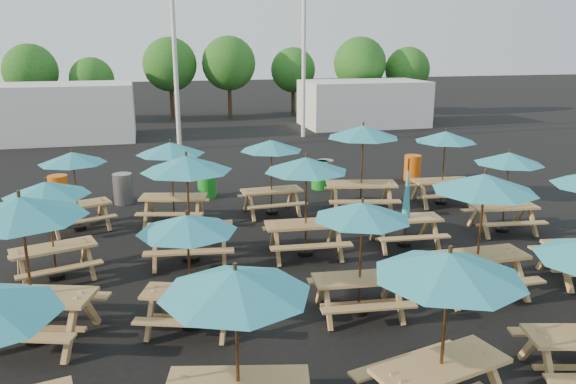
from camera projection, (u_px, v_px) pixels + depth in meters
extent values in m
plane|color=black|center=(304.00, 253.00, 13.31)|extent=(120.00, 120.00, 0.00)
cube|color=tan|center=(32.00, 296.00, 9.20)|extent=(2.13, 1.35, 0.07)
cube|color=tan|center=(10.00, 336.00, 8.58)|extent=(1.97, 0.88, 0.04)
cube|color=tan|center=(55.00, 295.00, 9.98)|extent=(1.97, 0.88, 0.04)
cylinder|color=black|center=(37.00, 338.00, 9.40)|extent=(0.40, 0.40, 0.11)
cylinder|color=brown|center=(29.00, 271.00, 9.08)|extent=(0.05, 0.05, 2.54)
cone|color=teal|center=(20.00, 207.00, 8.80)|extent=(2.59, 2.59, 0.35)
cube|color=tan|center=(53.00, 248.00, 11.71)|extent=(1.79, 1.12, 0.06)
cube|color=tan|center=(60.00, 269.00, 11.28)|extent=(1.66, 0.72, 0.04)
cube|color=tan|center=(50.00, 251.00, 12.29)|extent=(1.66, 0.72, 0.04)
cylinder|color=black|center=(57.00, 276.00, 11.88)|extent=(0.33, 0.33, 0.09)
cylinder|color=brown|center=(51.00, 230.00, 11.61)|extent=(0.04, 0.04, 2.13)
cone|color=teal|center=(47.00, 188.00, 11.38)|extent=(2.17, 2.17, 0.30)
cube|color=tan|center=(77.00, 205.00, 14.77)|extent=(1.78, 1.16, 0.06)
cube|color=tan|center=(84.00, 221.00, 14.35)|extent=(1.64, 0.77, 0.04)
cube|color=tan|center=(73.00, 209.00, 15.32)|extent=(1.64, 0.77, 0.04)
cylinder|color=black|center=(80.00, 228.00, 14.93)|extent=(0.33, 0.33, 0.09)
cylinder|color=brown|center=(76.00, 191.00, 14.67)|extent=(0.04, 0.04, 2.12)
cone|color=teal|center=(72.00, 158.00, 14.43)|extent=(2.20, 2.20, 0.30)
cube|color=tan|center=(238.00, 383.00, 7.01)|extent=(1.90, 1.07, 0.06)
cube|color=tan|center=(241.00, 373.00, 7.71)|extent=(1.80, 0.64, 0.04)
cylinder|color=brown|center=(237.00, 354.00, 6.90)|extent=(0.04, 0.04, 2.28)
cone|color=teal|center=(235.00, 282.00, 6.65)|extent=(2.22, 2.22, 0.32)
cube|color=tan|center=(190.00, 292.00, 9.67)|extent=(1.76, 1.13, 0.05)
cube|color=tan|center=(182.00, 323.00, 9.16)|extent=(1.62, 0.75, 0.04)
cube|color=tan|center=(199.00, 291.00, 10.32)|extent=(1.62, 0.75, 0.04)
cylinder|color=black|center=(192.00, 325.00, 9.84)|extent=(0.33, 0.33, 0.09)
cylinder|color=brown|center=(189.00, 272.00, 9.57)|extent=(0.04, 0.04, 2.09)
cone|color=teal|center=(187.00, 223.00, 9.34)|extent=(2.16, 2.16, 0.29)
cube|color=tan|center=(190.00, 228.00, 12.62)|extent=(2.01, 0.99, 0.06)
cube|color=tan|center=(189.00, 252.00, 12.02)|extent=(1.95, 0.51, 0.04)
cube|color=tan|center=(191.00, 231.00, 13.38)|extent=(1.95, 0.51, 0.04)
cylinder|color=black|center=(191.00, 258.00, 12.81)|extent=(0.39, 0.39, 0.11)
cylinder|color=brown|center=(189.00, 209.00, 12.50)|extent=(0.05, 0.05, 2.47)
cone|color=teal|center=(186.00, 163.00, 12.23)|extent=(2.24, 2.24, 0.34)
cube|color=tan|center=(173.00, 197.00, 15.34)|extent=(1.89, 1.10, 0.06)
cube|color=tan|center=(169.00, 214.00, 14.79)|extent=(1.78, 0.67, 0.04)
cube|color=tan|center=(178.00, 200.00, 16.04)|extent=(1.78, 0.67, 0.04)
cylinder|color=black|center=(175.00, 221.00, 15.52)|extent=(0.35, 0.35, 0.10)
cylinder|color=brown|center=(172.00, 183.00, 15.23)|extent=(0.04, 0.04, 2.27)
cone|color=teal|center=(171.00, 148.00, 14.98)|extent=(2.23, 2.23, 0.32)
cube|color=tan|center=(441.00, 365.00, 7.34)|extent=(1.97, 1.13, 0.06)
cube|color=tan|center=(407.00, 360.00, 8.00)|extent=(1.86, 0.68, 0.04)
cylinder|color=brown|center=(443.00, 337.00, 7.23)|extent=(0.05, 0.05, 2.36)
cone|color=teal|center=(449.00, 265.00, 6.97)|extent=(2.31, 2.31, 0.33)
cube|color=tan|center=(360.00, 278.00, 10.18)|extent=(1.74, 0.81, 0.06)
cube|color=tan|center=(369.00, 308.00, 9.66)|extent=(1.70, 0.39, 0.04)
cube|color=tan|center=(351.00, 278.00, 10.84)|extent=(1.70, 0.39, 0.04)
cylinder|color=black|center=(359.00, 311.00, 10.35)|extent=(0.34, 0.34, 0.09)
cylinder|color=brown|center=(360.00, 259.00, 10.08)|extent=(0.04, 0.04, 2.15)
cone|color=teal|center=(362.00, 210.00, 9.84)|extent=(1.91, 1.91, 0.30)
cube|color=tan|center=(306.00, 224.00, 12.98)|extent=(1.90, 0.87, 0.06)
cube|color=tan|center=(312.00, 246.00, 12.42)|extent=(1.86, 0.40, 0.04)
cube|color=tan|center=(300.00, 227.00, 13.71)|extent=(1.86, 0.40, 0.04)
cylinder|color=black|center=(305.00, 253.00, 13.17)|extent=(0.37, 0.37, 0.10)
cylinder|color=brown|center=(306.00, 207.00, 12.87)|extent=(0.05, 0.05, 2.36)
cone|color=teal|center=(306.00, 164.00, 12.61)|extent=(2.06, 2.06, 0.33)
cube|color=tan|center=(272.00, 190.00, 16.11)|extent=(1.75, 0.76, 0.06)
cube|color=tan|center=(278.00, 205.00, 15.61)|extent=(1.73, 0.33, 0.04)
cube|color=tan|center=(266.00, 194.00, 16.77)|extent=(1.73, 0.33, 0.04)
cylinder|color=black|center=(272.00, 212.00, 16.29)|extent=(0.34, 0.34, 0.10)
cylinder|color=brown|center=(272.00, 177.00, 16.01)|extent=(0.04, 0.04, 2.19)
cone|color=teal|center=(271.00, 145.00, 15.77)|extent=(1.87, 1.87, 0.31)
cube|color=tan|center=(565.00, 332.00, 8.83)|extent=(1.76, 0.67, 0.04)
cube|color=tan|center=(478.00, 255.00, 11.01)|extent=(1.93, 0.77, 0.06)
cube|color=tan|center=(497.00, 285.00, 10.43)|extent=(1.93, 0.29, 0.04)
cube|color=tan|center=(458.00, 257.00, 11.75)|extent=(1.93, 0.29, 0.04)
cylinder|color=black|center=(474.00, 290.00, 11.20)|extent=(0.39, 0.39, 0.11)
cylinder|color=brown|center=(480.00, 234.00, 10.89)|extent=(0.05, 0.05, 2.46)
cone|color=teal|center=(485.00, 182.00, 10.62)|extent=(2.02, 2.02, 0.34)
cube|color=tan|center=(406.00, 218.00, 13.59)|extent=(1.76, 0.81, 0.06)
cube|color=tan|center=(415.00, 238.00, 13.06)|extent=(1.72, 0.38, 0.04)
cube|color=tan|center=(396.00, 221.00, 14.26)|extent=(1.72, 0.38, 0.04)
cylinder|color=black|center=(404.00, 244.00, 13.76)|extent=(0.34, 0.34, 0.10)
cylinder|color=brown|center=(406.00, 203.00, 13.48)|extent=(0.04, 0.04, 2.19)
cone|color=teal|center=(407.00, 188.00, 13.38)|extent=(0.21, 0.21, 1.43)
cube|color=tan|center=(361.00, 184.00, 16.35)|extent=(2.13, 1.19, 0.07)
cube|color=tan|center=(365.00, 202.00, 15.72)|extent=(2.02, 0.70, 0.04)
cube|color=tan|center=(357.00, 188.00, 17.14)|extent=(2.02, 0.70, 0.04)
cylinder|color=black|center=(360.00, 209.00, 16.55)|extent=(0.40, 0.40, 0.11)
cylinder|color=brown|center=(362.00, 169.00, 16.23)|extent=(0.05, 0.05, 2.57)
cone|color=teal|center=(363.00, 131.00, 15.95)|extent=(2.48, 2.48, 0.36)
cube|color=tan|center=(571.00, 247.00, 12.36)|extent=(1.88, 0.54, 0.04)
cube|color=tan|center=(504.00, 206.00, 14.62)|extent=(1.74, 0.84, 0.06)
cube|color=tan|center=(515.00, 224.00, 14.10)|extent=(1.69, 0.42, 0.04)
cube|color=tan|center=(492.00, 209.00, 15.28)|extent=(1.69, 0.42, 0.04)
cylinder|color=black|center=(502.00, 230.00, 14.79)|extent=(0.34, 0.34, 0.09)
cylinder|color=brown|center=(506.00, 192.00, 14.52)|extent=(0.04, 0.04, 2.14)
cone|color=teal|center=(509.00, 158.00, 14.28)|extent=(1.92, 1.92, 0.30)
cube|color=tan|center=(442.00, 181.00, 17.10)|extent=(1.83, 0.85, 0.06)
cube|color=tan|center=(451.00, 195.00, 16.56)|extent=(1.79, 0.41, 0.04)
cube|color=tan|center=(433.00, 185.00, 17.80)|extent=(1.79, 0.41, 0.04)
cylinder|color=black|center=(441.00, 202.00, 17.28)|extent=(0.36, 0.36, 0.10)
cylinder|color=brown|center=(443.00, 168.00, 17.00)|extent=(0.04, 0.04, 2.27)
cone|color=teal|center=(446.00, 137.00, 16.75)|extent=(2.00, 2.00, 0.32)
cylinder|color=#E75B0D|center=(59.00, 191.00, 16.98)|extent=(0.59, 0.59, 0.94)
cylinder|color=gray|center=(123.00, 189.00, 17.21)|extent=(0.59, 0.59, 0.94)
cylinder|color=#1A9322|center=(207.00, 183.00, 17.92)|extent=(0.59, 0.59, 0.94)
cylinder|color=#1A9322|center=(320.00, 175.00, 18.95)|extent=(0.59, 0.59, 0.94)
cylinder|color=gray|center=(325.00, 174.00, 19.16)|extent=(0.59, 0.59, 0.94)
cylinder|color=#E75B0D|center=(412.00, 168.00, 19.95)|extent=(0.59, 0.59, 0.94)
cylinder|color=silver|center=(173.00, 13.00, 24.36)|extent=(0.20, 0.20, 12.00)
cylinder|color=silver|center=(304.00, 17.00, 27.78)|extent=(0.20, 0.20, 12.00)
cube|color=silver|center=(51.00, 113.00, 27.88)|extent=(8.00, 4.00, 2.80)
cube|color=silver|center=(363.00, 103.00, 32.88)|extent=(7.00, 4.00, 2.60)
cylinder|color=#382314|center=(35.00, 107.00, 33.08)|extent=(0.24, 0.24, 2.14)
sphere|color=#1E5919|center=(31.00, 71.00, 32.53)|extent=(3.11, 3.11, 3.11)
cylinder|color=#382314|center=(94.00, 109.00, 33.69)|extent=(0.24, 0.24, 1.78)
sphere|color=#1E5919|center=(92.00, 79.00, 33.23)|extent=(2.59, 2.59, 2.59)
cylinder|color=#382314|center=(172.00, 101.00, 35.72)|extent=(0.24, 0.24, 2.31)
sphere|color=#1E5919|center=(170.00, 64.00, 35.12)|extent=(3.36, 3.36, 3.36)
cylinder|color=#382314|center=(230.00, 100.00, 36.15)|extent=(0.24, 0.24, 2.35)
sphere|color=#1E5919|center=(229.00, 63.00, 35.55)|extent=(3.41, 3.41, 3.41)
cylinder|color=#382314|center=(293.00, 100.00, 37.61)|extent=(0.24, 0.24, 2.02)
sphere|color=#1E5919|center=(293.00, 70.00, 37.09)|extent=(2.94, 2.94, 2.94)
cylinder|color=#382314|center=(359.00, 99.00, 36.86)|extent=(0.24, 0.24, 2.32)
sphere|color=#1E5919|center=(360.00, 63.00, 36.26)|extent=(3.38, 3.38, 3.38)
cylinder|color=#382314|center=(406.00, 100.00, 37.73)|extent=(0.24, 0.24, 2.03)
sphere|color=#1E5919|center=(407.00, 69.00, 37.21)|extent=(2.95, 2.95, 2.95)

